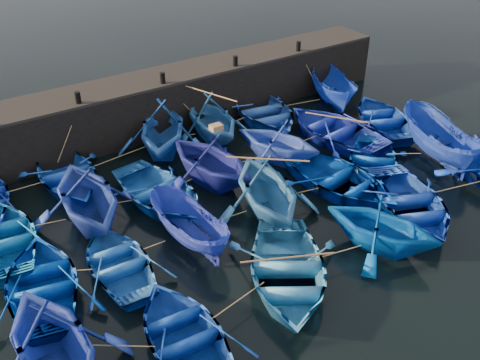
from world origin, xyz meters
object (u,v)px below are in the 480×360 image
boat_8 (159,193)px  boat_13 (43,283)px  boat_20 (51,343)px  wooden_crate (216,127)px

boat_8 → boat_13: 5.82m
boat_20 → wooden_crate: (8.57, 5.78, 1.33)m
boat_13 → wooden_crate: 8.65m
boat_8 → boat_20: 8.16m
boat_13 → boat_20: (-0.59, -3.16, 0.72)m
boat_8 → wooden_crate: 3.40m
boat_8 → boat_13: (-5.26, -2.49, -0.03)m
boat_20 → wooden_crate: 10.42m
boat_13 → wooden_crate: size_ratio=9.83×
boat_8 → wooden_crate: bearing=-5.0°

